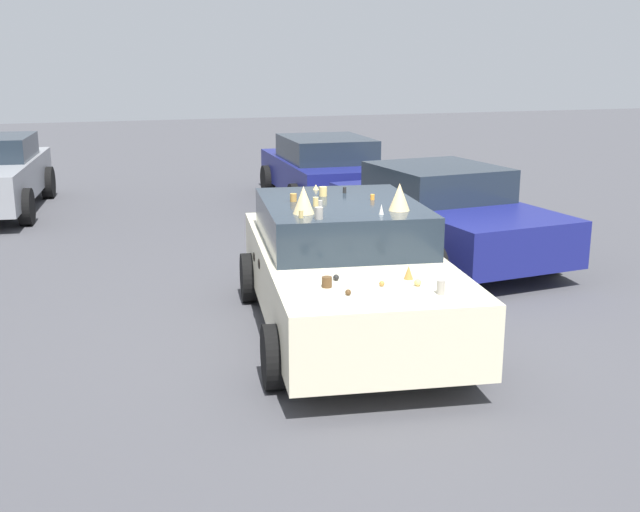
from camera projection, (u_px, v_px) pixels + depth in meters
name	position (u px, v px, depth m)	size (l,w,h in m)	color
ground_plane	(346.00, 332.00, 8.67)	(60.00, 60.00, 0.00)	#47474C
art_car_decorated	(345.00, 268.00, 8.55)	(4.52, 2.53, 1.70)	beige
parked_sedan_near_right	(324.00, 168.00, 16.23)	(4.25, 2.17, 1.36)	navy
parked_sedan_behind_right	(441.00, 213.00, 11.72)	(4.43, 2.39, 1.38)	navy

